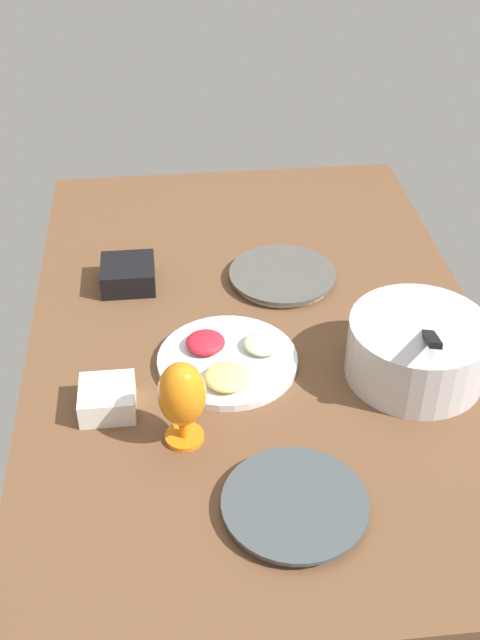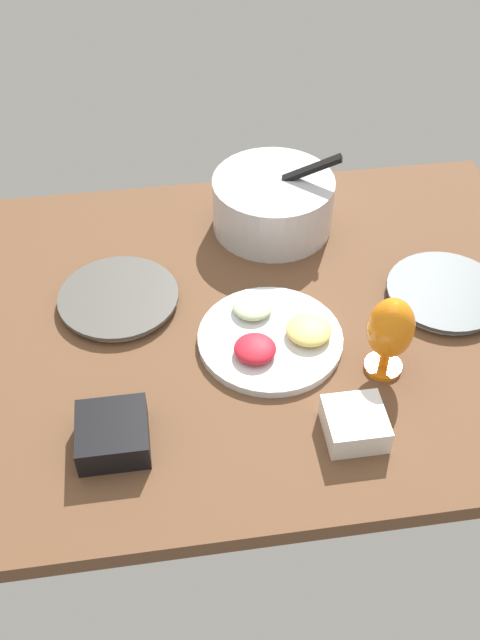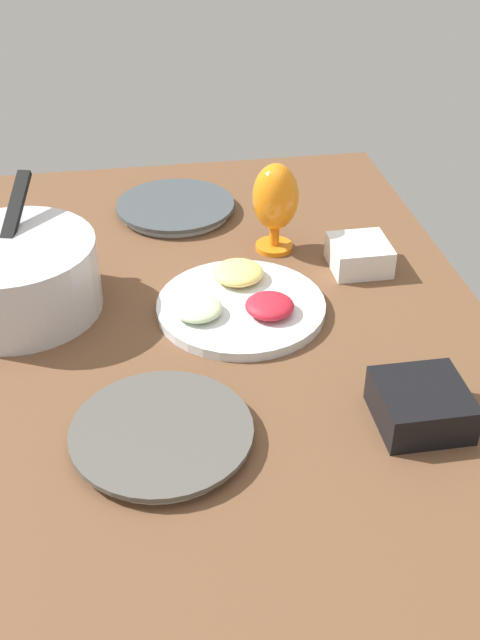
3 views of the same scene
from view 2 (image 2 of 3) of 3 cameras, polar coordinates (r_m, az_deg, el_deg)
name	(u,v)px [view 2 (image 2 of 3)]	position (r cm, az deg, el deg)	size (l,w,h in cm)	color
ground_plane	(207,328)	(160.68, -2.56, -0.59)	(160.00, 104.00, 4.00)	brown
dinner_plate_left	(119,299)	(164.69, -9.40, 1.65)	(26.64, 26.64, 2.25)	silver
dinner_plate_right	(445,293)	(170.00, 15.66, 2.01)	(26.20, 26.20, 2.28)	silver
mixing_bowl	(273,202)	(180.24, 2.57, 9.17)	(30.39, 29.32, 20.36)	silver
fruit_platter	(272,336)	(153.94, 2.47, -1.26)	(30.50, 30.50, 4.74)	silver
hurricane_glass_orange	(390,330)	(144.80, 11.59, -0.80)	(9.22, 9.22, 18.49)	orange
square_bowl_black	(113,433)	(137.58, -9.86, -8.64)	(13.07, 13.07, 6.05)	black
square_bowl_white	(355,423)	(138.99, 8.91, -7.88)	(11.13, 11.13, 5.53)	white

